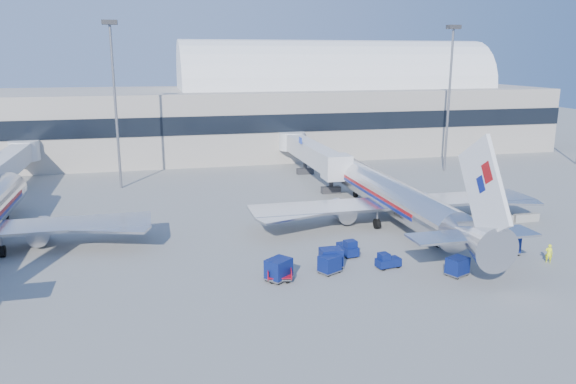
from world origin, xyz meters
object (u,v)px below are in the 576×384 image
object	(u,v)px
cart_train_b	(330,264)
tug_lead	(387,261)
airliner_main	(397,198)
ramp_worker	(549,253)
barrier_near	(473,222)
tug_left	(348,248)
jetbridge_mid	(8,164)
cart_solo_far	(509,243)
cart_solo_near	(457,266)
tug_right	(448,240)
jetbridge_near	(309,152)
cart_train_c	(279,269)
cart_open_red	(280,277)
mast_west	(114,81)
barrier_far	(526,218)
barrier_mid	(500,220)
cart_train_a	(331,258)
mast_east	(450,77)

from	to	relation	value
cart_train_b	tug_lead	bearing A→B (deg)	-27.90
airliner_main	ramp_worker	distance (m)	16.55
airliner_main	barrier_near	distance (m)	8.74
airliner_main	tug_left	world-z (taller)	airliner_main
jetbridge_mid	cart_solo_far	bearing A→B (deg)	-36.31
tug_lead	cart_solo_near	size ratio (longest dim) A/B	1.03
jetbridge_mid	cart_train_b	world-z (taller)	jetbridge_mid
airliner_main	tug_right	xyz separation A→B (m)	(1.71, -8.22, -2.21)
jetbridge_near	ramp_worker	world-z (taller)	jetbridge_near
jetbridge_mid	tug_left	size ratio (longest dim) A/B	10.79
tug_lead	cart_train_c	xyz separation A→B (m)	(-9.81, -0.46, 0.35)
tug_lead	ramp_worker	xyz separation A→B (m)	(14.48, -2.26, 0.24)
cart_open_red	ramp_worker	world-z (taller)	ramp_worker
cart_solo_far	cart_open_red	xyz separation A→B (m)	(-22.36, -1.53, -0.60)
jetbridge_near	cart_open_red	bearing A→B (deg)	-109.18
mast_west	jetbridge_mid	bearing A→B (deg)	176.79
barrier_far	ramp_worker	size ratio (longest dim) A/B	1.72
jetbridge_near	jetbridge_mid	size ratio (longest dim) A/B	1.00
barrier_near	tug_right	world-z (taller)	tug_right
jetbridge_near	barrier_mid	xyz separation A→B (m)	(13.70, -28.81, -3.48)
barrier_near	barrier_mid	size ratio (longest dim) A/B	1.00
barrier_far	cart_train_a	size ratio (longest dim) A/B	1.51
cart_train_a	cart_solo_near	world-z (taller)	cart_train_a
jetbridge_near	tug_left	size ratio (longest dim) A/B	10.79
jetbridge_near	barrier_far	world-z (taller)	jetbridge_near
cart_solo_far	airliner_main	bearing A→B (deg)	149.38
airliner_main	tug_lead	size ratio (longest dim) A/B	16.47
jetbridge_mid	cart_solo_far	distance (m)	63.16
airliner_main	mast_east	bearing A→B (deg)	51.89
airliner_main	cart_train_b	size ratio (longest dim) A/B	17.02
barrier_far	cart_solo_far	size ratio (longest dim) A/B	1.16
jetbridge_mid	barrier_near	distance (m)	59.90
cart_open_red	tug_left	bearing A→B (deg)	41.62
barrier_far	cart_train_c	size ratio (longest dim) A/B	1.15
tug_lead	cart_train_b	size ratio (longest dim) A/B	1.03
mast_east	cart_open_red	xyz separation A→B (m)	(-35.93, -38.08, -14.41)
tug_left	cart_solo_far	distance (m)	15.16
cart_train_c	tug_right	bearing A→B (deg)	-24.60
barrier_far	cart_open_red	bearing A→B (deg)	-161.72
jetbridge_near	cart_train_b	world-z (taller)	jetbridge_near
jetbridge_mid	cart_open_red	distance (m)	48.33
mast_east	cart_train_c	bearing A→B (deg)	-133.54
cart_train_a	jetbridge_mid	bearing A→B (deg)	132.92
mast_east	cart_open_red	size ratio (longest dim) A/B	10.21
tug_lead	cart_train_b	distance (m)	5.27
mast_east	cart_train_b	xyz separation A→B (m)	(-31.44, -37.37, -13.96)
barrier_near	barrier_far	bearing A→B (deg)	0.00
jetbridge_mid	cart_train_c	world-z (taller)	jetbridge_mid
cart_train_a	cart_train_b	distance (m)	1.30
cart_train_a	cart_open_red	bearing A→B (deg)	-158.47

